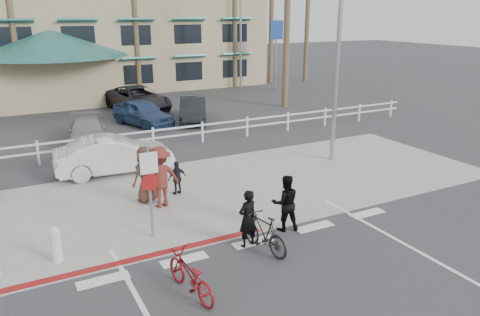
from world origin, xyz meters
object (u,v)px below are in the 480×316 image
bike_red (190,275)px  bike_black (264,233)px  sign_post (150,188)px  car_white_sedan (114,155)px

bike_red → bike_black: bearing=-167.4°
bike_black → sign_post: bearing=-52.8°
bike_black → car_white_sedan: bearing=-86.7°
sign_post → bike_red: sign_post is taller
sign_post → car_white_sedan: sign_post is taller
car_white_sedan → bike_black: bearing=-163.4°
car_white_sedan → bike_red: bearing=179.9°
sign_post → bike_black: (2.30, -2.12, -0.93)m
sign_post → bike_red: size_ratio=1.58×
bike_red → car_white_sedan: size_ratio=0.42×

